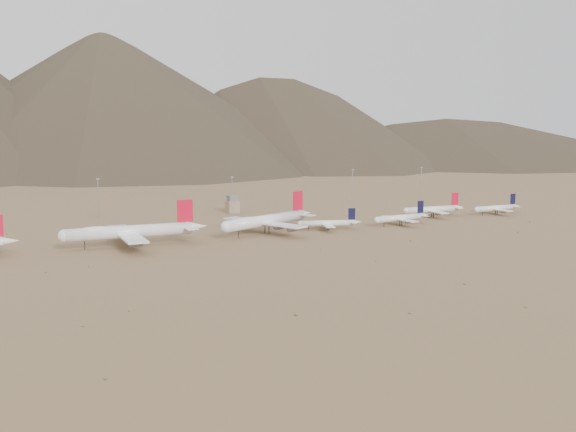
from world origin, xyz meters
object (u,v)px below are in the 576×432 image
widebody_centre (130,232)px  widebody_east (266,220)px  narrowbody_b (401,218)px  control_tower (232,205)px  narrowbody_a (329,223)px

widebody_centre → widebody_east: widebody_centre is taller
widebody_east → narrowbody_b: bearing=-27.7°
control_tower → widebody_east: bearing=-101.0°
widebody_east → narrowbody_b: size_ratio=1.65×
narrowbody_a → widebody_centre: bearing=-161.8°
widebody_east → narrowbody_b: 87.56m
widebody_east → narrowbody_a: widebody_east is taller
narrowbody_a → narrowbody_b: narrowbody_b is taller
widebody_centre → narrowbody_a: (117.48, -0.57, -3.77)m
narrowbody_a → narrowbody_b: bearing=13.6°
widebody_centre → narrowbody_a: 117.54m
widebody_centre → widebody_east: (79.39, 5.27, -0.31)m
widebody_centre → narrowbody_a: widebody_centre is taller
narrowbody_a → narrowbody_b: (48.85, -4.15, 0.45)m
narrowbody_a → control_tower: size_ratio=3.06×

